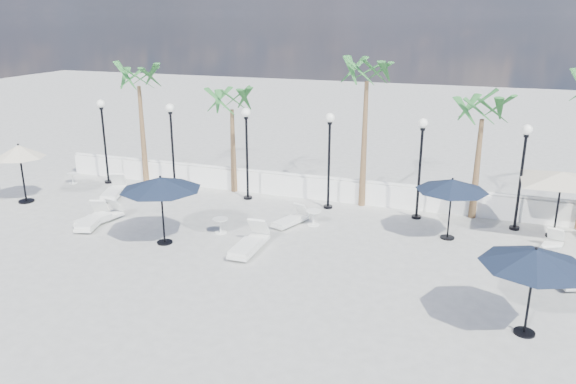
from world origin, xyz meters
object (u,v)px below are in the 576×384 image
(parasol_navy_mid, at_px, (452,185))
(lounger_3, at_px, (291,220))
(lounger_1, at_px, (114,191))
(lounger_5, at_px, (559,271))
(parasol_navy_right, at_px, (535,258))
(parasol_navy_left, at_px, (161,184))
(lounger_7, at_px, (550,247))
(parasol_cream_small, at_px, (19,152))
(lounger_4, at_px, (249,244))
(parasol_cream_sq_a, at_px, (563,172))
(lounger_2, at_px, (99,217))
(lounger_0, at_px, (92,220))

(parasol_navy_mid, bearing_deg, lounger_3, -173.88)
(lounger_1, distance_m, lounger_3, 8.24)
(lounger_5, bearing_deg, parasol_navy_mid, 123.30)
(parasol_navy_right, bearing_deg, lounger_5, 73.16)
(lounger_5, relative_size, parasol_navy_left, 0.75)
(lounger_7, height_order, parasol_cream_small, parasol_cream_small)
(lounger_1, relative_size, lounger_4, 1.00)
(lounger_7, bearing_deg, parasol_cream_sq_a, 97.83)
(lounger_7, height_order, parasol_navy_right, parasol_navy_right)
(lounger_4, relative_size, parasol_cream_small, 0.86)
(lounger_1, bearing_deg, lounger_3, -25.06)
(lounger_1, relative_size, parasol_navy_left, 0.79)
(lounger_7, relative_size, parasol_cream_small, 0.70)
(lounger_1, bearing_deg, lounger_2, -83.81)
(lounger_5, relative_size, parasol_cream_sq_a, 0.39)
(lounger_0, xyz_separation_m, lounger_2, (0.05, 0.34, -0.00))
(lounger_1, height_order, parasol_navy_left, parasol_navy_left)
(lounger_0, bearing_deg, lounger_7, -5.10)
(parasol_navy_mid, relative_size, parasol_cream_sq_a, 0.47)
(parasol_cream_small, bearing_deg, lounger_5, -1.10)
(lounger_7, bearing_deg, lounger_4, -144.82)
(parasol_navy_right, bearing_deg, parasol_cream_sq_a, 80.10)
(lounger_0, distance_m, lounger_7, 15.92)
(parasol_cream_sq_a, bearing_deg, parasol_navy_mid, -158.27)
(lounger_4, distance_m, parasol_cream_sq_a, 10.85)
(lounger_2, xyz_separation_m, lounger_3, (6.78, 2.19, -0.03))
(lounger_0, height_order, parasol_navy_mid, parasol_navy_mid)
(parasol_cream_small, bearing_deg, lounger_3, 5.99)
(parasol_navy_left, relative_size, parasol_navy_right, 1.06)
(lounger_7, height_order, parasol_navy_left, parasol_navy_left)
(lounger_0, distance_m, lounger_3, 7.28)
(lounger_1, xyz_separation_m, parasol_cream_small, (-3.00, -1.82, 1.87))
(lounger_1, distance_m, parasol_cream_small, 3.97)
(lounger_0, bearing_deg, parasol_navy_left, -24.78)
(lounger_7, bearing_deg, parasol_cream_small, -158.97)
(lounger_0, relative_size, lounger_4, 0.95)
(lounger_7, bearing_deg, lounger_1, -164.29)
(lounger_1, height_order, lounger_3, lounger_1)
(parasol_navy_right, height_order, parasol_cream_sq_a, parasol_cream_sq_a)
(parasol_cream_small, bearing_deg, lounger_7, 4.53)
(parasol_navy_left, bearing_deg, lounger_1, 141.93)
(lounger_3, distance_m, parasol_cream_small, 11.43)
(lounger_3, bearing_deg, lounger_2, -142.12)
(lounger_3, bearing_deg, parasol_cream_sq_a, 32.32)
(lounger_7, xyz_separation_m, parasol_navy_mid, (-3.25, 0.19, 1.72))
(lounger_5, xyz_separation_m, parasol_navy_left, (-12.36, -1.51, 1.86))
(lounger_1, height_order, lounger_4, lounger_4)
(lounger_4, bearing_deg, parasol_cream_small, 171.40)
(lounger_0, xyz_separation_m, parasol_navy_right, (14.66, -2.54, 1.77))
(lounger_1, distance_m, lounger_7, 17.03)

